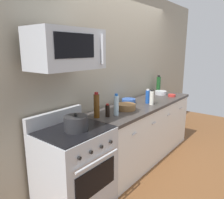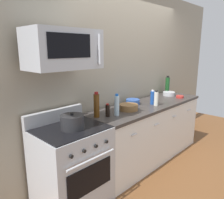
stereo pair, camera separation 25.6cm
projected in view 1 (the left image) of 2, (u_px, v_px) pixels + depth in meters
The scene contains 16 objects.
ground_plane at pixel (142, 156), 3.67m from camera, with size 6.38×6.38×0.00m, color brown.
back_wall at pixel (123, 74), 3.61m from camera, with size 5.31×0.10×2.70m, color #9E937F.
counter_unit at pixel (143, 130), 3.56m from camera, with size 2.22×0.66×0.92m.
range_oven at pixel (74, 168), 2.43m from camera, with size 0.76×0.69×1.07m.
microwave at pixel (66, 49), 2.16m from camera, with size 0.74×0.44×0.40m.
bottle_water_clear at pixel (116, 105), 2.80m from camera, with size 0.06×0.06×0.28m.
bottle_soda_blue at pixel (148, 97), 3.42m from camera, with size 0.07×0.07×0.22m.
bottle_vinegar_white at pixel (152, 98), 3.33m from camera, with size 0.06×0.06×0.23m.
bottle_soy_sauce_dark at pixel (108, 111), 2.75m from camera, with size 0.05×0.05×0.17m.
bottle_wine_amber at pixel (97, 106), 2.69m from camera, with size 0.07×0.07×0.32m.
bottle_wine_green at pixel (158, 84), 4.29m from camera, with size 0.08×0.08×0.33m.
bowl_wooden_salad at pixel (126, 107), 3.07m from camera, with size 0.26×0.26×0.08m.
bowl_steel_prep at pixel (161, 93), 4.09m from camera, with size 0.22×0.22×0.07m.
bowl_red_small at pixel (172, 95), 3.92m from camera, with size 0.13×0.13×0.04m.
bowl_blue_mixing at pixel (129, 101), 3.40m from camera, with size 0.21×0.21×0.08m.
stockpot at pixel (76, 123), 2.27m from camera, with size 0.25×0.25×0.19m.
Camera 1 is at (-2.95, -1.68, 1.75)m, focal length 35.12 mm.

